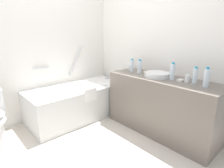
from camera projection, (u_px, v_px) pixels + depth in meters
ground_plane at (78, 149)px, 2.29m from camera, size 3.85×3.85×0.00m
wall_back_tiled at (32, 50)px, 2.87m from camera, size 3.25×0.10×2.31m
wall_right_mirror at (153, 50)px, 2.92m from camera, size 0.10×2.80×2.31m
bathtub at (79, 100)px, 3.14m from camera, size 1.69×0.77×1.20m
vanity_counter at (161, 105)px, 2.62m from camera, size 0.55×1.59×0.82m
sink_basin at (157, 75)px, 2.56m from camera, size 0.36×0.36×0.06m
sink_faucet at (165, 73)px, 2.70m from camera, size 0.10×0.15×0.06m
water_bottle_0 at (140, 67)px, 2.78m from camera, size 0.07×0.07×0.21m
water_bottle_1 at (195, 76)px, 2.21m from camera, size 0.06×0.06×0.21m
water_bottle_2 at (173, 72)px, 2.38m from camera, size 0.06×0.06×0.24m
water_bottle_3 at (132, 66)px, 2.88m from camera, size 0.06×0.06×0.21m
water_bottle_4 at (207, 78)px, 2.07m from camera, size 0.07×0.07×0.23m
drinking_glass_0 at (187, 79)px, 2.27m from camera, size 0.06×0.06×0.10m
drinking_glass_1 at (130, 67)px, 3.01m from camera, size 0.07×0.07×0.10m
soap_dish at (180, 80)px, 2.35m from camera, size 0.09×0.06×0.02m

